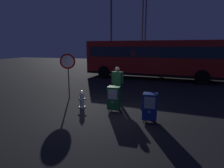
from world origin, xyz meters
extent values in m
plane|color=black|center=(0.00, 0.00, 0.00)|extent=(60.00, 60.00, 0.00)
cylinder|color=silver|center=(-0.75, 0.23, 0.03)|extent=(0.28, 0.28, 0.05)
cylinder|color=silver|center=(-0.75, 0.23, 0.33)|extent=(0.19, 0.19, 0.55)
sphere|color=silver|center=(-0.75, 0.23, 0.60)|extent=(0.19, 0.19, 0.19)
cylinder|color=gray|center=(-0.75, 0.23, 0.72)|extent=(0.06, 0.06, 0.05)
cylinder|color=gray|center=(-0.75, 0.09, 0.35)|extent=(0.09, 0.08, 0.09)
cylinder|color=gray|center=(-0.88, 0.23, 0.38)|extent=(0.07, 0.07, 0.07)
cylinder|color=gray|center=(-0.62, 0.23, 0.38)|extent=(0.07, 0.07, 0.07)
cylinder|color=black|center=(0.52, 0.02, 0.06)|extent=(0.04, 0.04, 0.12)
cylinder|color=black|center=(0.85, 0.02, 0.06)|extent=(0.04, 0.04, 0.12)
cylinder|color=black|center=(0.52, 0.30, 0.06)|extent=(0.04, 0.04, 0.12)
cylinder|color=black|center=(0.85, 0.30, 0.06)|extent=(0.04, 0.04, 0.12)
cube|color=#19602D|center=(0.69, 0.16, 0.57)|extent=(0.48, 0.40, 0.90)
cube|color=#B2B7BF|center=(0.69, -0.04, 0.75)|extent=(0.36, 0.01, 0.40)
cube|color=gray|center=(0.69, -0.05, 0.43)|extent=(0.10, 0.02, 0.08)
cylinder|color=black|center=(1.99, -0.69, 0.06)|extent=(0.04, 0.04, 0.12)
cylinder|color=black|center=(2.33, -0.69, 0.06)|extent=(0.04, 0.04, 0.12)
cylinder|color=black|center=(1.99, -0.41, 0.06)|extent=(0.04, 0.04, 0.12)
cylinder|color=black|center=(2.33, -0.41, 0.06)|extent=(0.04, 0.04, 0.12)
cube|color=navy|center=(2.16, -0.55, 0.57)|extent=(0.48, 0.40, 0.90)
cube|color=#B2B7BF|center=(2.16, -0.76, 0.75)|extent=(0.36, 0.01, 0.40)
cube|color=gray|center=(2.16, -0.76, 0.43)|extent=(0.10, 0.02, 0.08)
cylinder|color=#4C4F54|center=(-2.07, 1.51, 1.10)|extent=(0.06, 0.06, 2.20)
cylinder|color=red|center=(-2.07, 1.49, 1.85)|extent=(0.71, 0.31, 0.76)
cylinder|color=white|center=(-2.07, 1.48, 1.85)|extent=(0.56, 0.23, 0.60)
cylinder|color=black|center=(0.42, 1.34, 0.42)|extent=(0.14, 0.14, 0.85)
cylinder|color=black|center=(0.60, 1.34, 0.42)|extent=(0.14, 0.14, 0.85)
cube|color=#1E5933|center=(0.51, 1.34, 1.15)|extent=(0.36, 0.20, 0.60)
sphere|color=tan|center=(0.51, 1.34, 1.56)|extent=(0.22, 0.22, 0.22)
cylinder|color=#1E5933|center=(0.28, 1.34, 1.18)|extent=(0.09, 0.09, 0.55)
cylinder|color=#1E5933|center=(0.74, 1.34, 1.18)|extent=(0.09, 0.09, 0.55)
cube|color=red|center=(1.47, 8.67, 1.67)|extent=(10.68, 3.42, 2.65)
cube|color=#1E2838|center=(1.47, 8.67, 2.15)|extent=(10.05, 3.38, 0.80)
cube|color=black|center=(1.47, 8.67, 0.45)|extent=(10.47, 3.41, 0.16)
cylinder|color=black|center=(5.02, 7.10, 0.50)|extent=(1.02, 0.37, 1.00)
cylinder|color=black|center=(5.24, 9.59, 0.50)|extent=(1.02, 0.37, 1.00)
cylinder|color=black|center=(-2.30, 7.75, 0.50)|extent=(1.02, 0.37, 1.00)
cylinder|color=black|center=(-2.08, 10.24, 0.50)|extent=(1.02, 0.37, 1.00)
cylinder|color=#4C4F54|center=(-1.92, 8.58, 4.22)|extent=(0.14, 0.14, 8.45)
cylinder|color=#4C4F54|center=(-0.14, 14.67, 4.08)|extent=(0.14, 0.14, 8.16)
cylinder|color=#4C4F54|center=(0.35, 13.25, 4.16)|extent=(0.14, 0.14, 8.32)
camera|label=1|loc=(2.63, -6.77, 2.58)|focal=29.98mm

